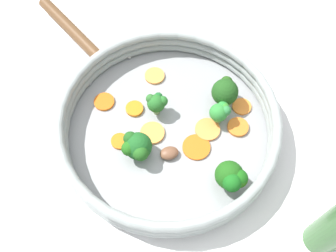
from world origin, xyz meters
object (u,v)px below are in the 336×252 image
object	(u,v)px
carrot_slice_5	(196,147)
broccoli_floret_4	(220,111)
skillet	(168,132)
carrot_slice_7	(208,129)
carrot_slice_3	(104,102)
carrot_slice_6	(152,133)
broccoli_floret_0	(137,147)
broccoli_floret_2	(225,91)
carrot_slice_2	(242,106)
broccoli_floret_1	(157,103)
carrot_slice_8	(134,109)
mushroom_piece_0	(169,153)
carrot_slice_0	(120,141)
carrot_slice_4	(238,127)
broccoli_floret_3	(232,177)
carrot_slice_1	(155,76)

from	to	relation	value
carrot_slice_5	broccoli_floret_4	bearing A→B (deg)	-19.65
skillet	carrot_slice_7	world-z (taller)	carrot_slice_7
carrot_slice_3	carrot_slice_6	world-z (taller)	same
broccoli_floret_0	carrot_slice_7	bearing A→B (deg)	-52.02
broccoli_floret_2	broccoli_floret_4	size ratio (longest dim) A/B	1.33
carrot_slice_2	broccoli_floret_1	world-z (taller)	broccoli_floret_1
skillet	carrot_slice_7	xyz separation A→B (m)	(0.02, -0.07, 0.01)
carrot_slice_7	carrot_slice_8	bearing A→B (deg)	89.34
broccoli_floret_0	carrot_slice_2	bearing A→B (deg)	-46.05
carrot_slice_3	broccoli_floret_2	world-z (taller)	broccoli_floret_2
carrot_slice_8	carrot_slice_5	bearing A→B (deg)	-107.62
carrot_slice_6	mushroom_piece_0	distance (m)	0.05
carrot_slice_7	mushroom_piece_0	distance (m)	0.08
skillet	broccoli_floret_0	bearing A→B (deg)	148.98
carrot_slice_3	broccoli_floret_4	xyz separation A→B (m)	(0.03, -0.21, 0.03)
broccoli_floret_4	mushroom_piece_0	bearing A→B (deg)	145.31
broccoli_floret_0	broccoli_floret_2	bearing A→B (deg)	-37.97
carrot_slice_8	broccoli_floret_1	xyz separation A→B (m)	(0.01, -0.04, 0.03)
carrot_slice_0	broccoli_floret_1	size ratio (longest dim) A/B	0.66
carrot_slice_4	carrot_slice_5	bearing A→B (deg)	134.71
carrot_slice_0	mushroom_piece_0	size ratio (longest dim) A/B	0.95
carrot_slice_6	carrot_slice_0	bearing A→B (deg)	123.35
carrot_slice_6	broccoli_floret_3	size ratio (longest dim) A/B	0.74
carrot_slice_2	carrot_slice_4	world-z (taller)	carrot_slice_4
broccoli_floret_0	broccoli_floret_4	bearing A→B (deg)	-47.40
carrot_slice_6	broccoli_floret_1	world-z (taller)	broccoli_floret_1
carrot_slice_1	carrot_slice_4	world-z (taller)	carrot_slice_4
broccoli_floret_3	broccoli_floret_4	size ratio (longest dim) A/B	1.31
carrot_slice_6	broccoli_floret_4	xyz separation A→B (m)	(0.06, -0.10, 0.03)
broccoli_floret_2	mushroom_piece_0	world-z (taller)	broccoli_floret_2
carrot_slice_6	broccoli_floret_1	distance (m)	0.05
carrot_slice_0	carrot_slice_6	bearing A→B (deg)	-56.65
carrot_slice_4	broccoli_floret_2	size ratio (longest dim) A/B	0.63
carrot_slice_7	broccoli_floret_0	world-z (taller)	broccoli_floret_0
carrot_slice_2	broccoli_floret_3	world-z (taller)	broccoli_floret_3
broccoli_floret_1	carrot_slice_6	bearing A→B (deg)	-172.48
broccoli_floret_4	carrot_slice_0	bearing A→B (deg)	121.60
carrot_slice_2	carrot_slice_8	distance (m)	0.19
carrot_slice_6	carrot_slice_8	size ratio (longest dim) A/B	1.35
carrot_slice_1	broccoli_floret_1	world-z (taller)	broccoli_floret_1
carrot_slice_5	carrot_slice_1	bearing A→B (deg)	43.71
broccoli_floret_1	broccoli_floret_3	distance (m)	0.18
carrot_slice_2	broccoli_floret_2	size ratio (longest dim) A/B	0.58
carrot_slice_1	carrot_slice_6	distance (m)	0.12
broccoli_floret_0	broccoli_floret_4	size ratio (longest dim) A/B	1.14
carrot_slice_3	broccoli_floret_4	distance (m)	0.21
carrot_slice_4	broccoli_floret_3	xyz separation A→B (m)	(-0.11, -0.01, 0.03)
broccoli_floret_0	broccoli_floret_2	size ratio (longest dim) A/B	0.86
carrot_slice_3	carrot_slice_5	world-z (taller)	same
carrot_slice_4	broccoli_floret_0	xyz separation A→B (m)	(-0.10, 0.15, 0.03)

